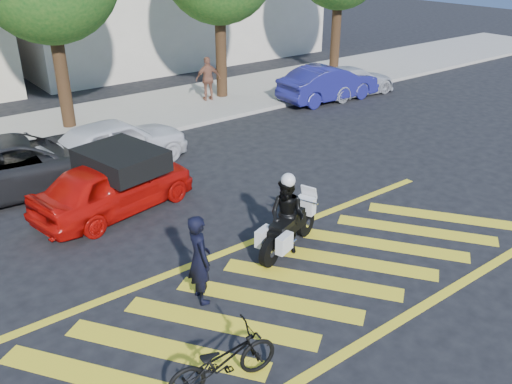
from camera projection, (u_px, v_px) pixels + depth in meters
ground at (293, 289)px, 10.55m from camera, size 90.00×90.00×0.00m
sidewalk at (70, 128)px, 19.12m from camera, size 60.00×5.00×0.15m
crosswalk at (291, 289)px, 10.53m from camera, size 12.33×4.00×0.01m
officer_bike at (199, 259)px, 9.88m from camera, size 0.53×0.71×1.77m
bicycle at (222, 360)px, 8.10m from camera, size 1.87×0.86×0.95m
police_motorcycle at (288, 229)px, 11.62m from camera, size 2.08×1.07×0.95m
officer_moto at (287, 216)px, 11.48m from camera, size 0.87×0.98×1.68m
red_convertible at (114, 185)px, 13.22m from camera, size 4.38×2.47×1.40m
parked_mid_left at (22, 164)px, 14.32m from camera, size 5.54×2.81×1.50m
parked_mid_right at (115, 143)px, 15.77m from camera, size 4.54×2.27×1.49m
parked_right at (328, 83)px, 22.27m from camera, size 4.45×1.76×1.44m
parked_far_right at (352, 81)px, 23.08m from camera, size 4.23×1.84×1.21m
pedestrian_right at (208, 79)px, 21.71m from camera, size 1.10×0.68×1.74m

